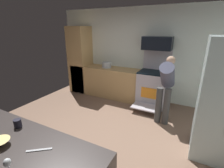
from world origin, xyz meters
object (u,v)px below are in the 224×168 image
(mixing_bowl_large, at_px, (0,143))
(mug_coffee, at_px, (18,123))
(oven_range, at_px, (153,87))
(person_cook, at_px, (166,84))
(microwave, at_px, (157,43))
(stock_pot, at_px, (107,65))
(wine_glass_mid, at_px, (7,163))

(mixing_bowl_large, xyz_separation_m, mug_coffee, (-0.15, 0.30, 0.02))
(oven_range, relative_size, person_cook, 1.04)
(microwave, distance_m, mixing_bowl_large, 3.77)
(oven_range, height_order, mixing_bowl_large, oven_range)
(oven_range, distance_m, mug_coffee, 3.38)
(oven_range, height_order, stock_pot, oven_range)
(microwave, xyz_separation_m, person_cook, (0.43, -0.77, -0.81))
(oven_range, distance_m, person_cook, 0.87)
(wine_glass_mid, bearing_deg, person_cook, 76.23)
(stock_pot, bearing_deg, wine_glass_mid, -72.88)
(person_cook, relative_size, wine_glass_mid, 9.50)
(oven_range, distance_m, microwave, 1.17)
(microwave, relative_size, person_cook, 0.51)
(microwave, relative_size, wine_glass_mid, 4.87)
(oven_range, xyz_separation_m, mug_coffee, (-0.88, -3.23, 0.44))
(wine_glass_mid, bearing_deg, mug_coffee, 141.26)
(microwave, bearing_deg, wine_glass_mid, -94.66)
(person_cook, relative_size, stock_pot, 5.11)
(oven_range, height_order, microwave, microwave)
(mixing_bowl_large, xyz_separation_m, wine_glass_mid, (0.42, -0.16, 0.07))
(microwave, xyz_separation_m, mixing_bowl_large, (-0.73, -3.62, -0.74))
(wine_glass_mid, bearing_deg, oven_range, 85.22)
(person_cook, xyz_separation_m, wine_glass_mid, (-0.74, -3.02, 0.14))
(microwave, relative_size, mug_coffee, 7.19)
(mixing_bowl_large, height_order, wine_glass_mid, wine_glass_mid)
(mixing_bowl_large, distance_m, mug_coffee, 0.33)
(mixing_bowl_large, bearing_deg, stock_pot, 101.48)
(wine_glass_mid, relative_size, stock_pot, 0.54)
(microwave, bearing_deg, mug_coffee, -104.82)
(oven_range, height_order, person_cook, oven_range)
(mixing_bowl_large, bearing_deg, person_cook, 67.88)
(microwave, xyz_separation_m, mug_coffee, (-0.88, -3.33, -0.72))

